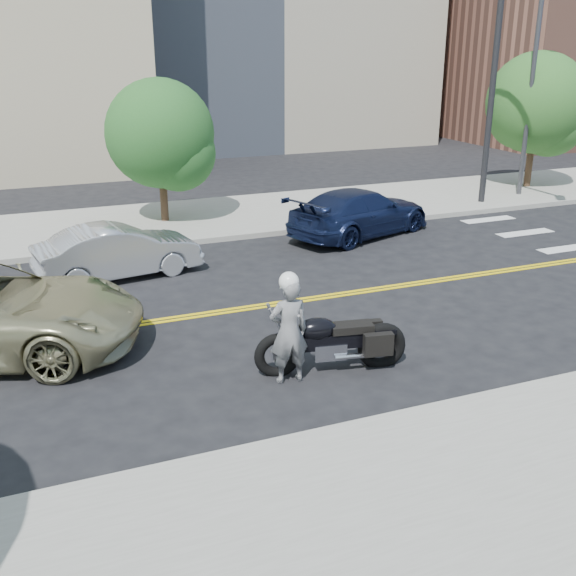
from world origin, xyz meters
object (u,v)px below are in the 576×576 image
Objects in this scene: parked_car_silver at (118,251)px; motorcycle at (332,328)px; motorcyclist at (289,328)px; parked_car_blue at (360,212)px.

motorcycle is at bearing -166.76° from parked_car_silver.
motorcyclist is 6.57m from parked_car_silver.
parked_car_blue is (5.22, 7.49, -0.26)m from motorcyclist.
motorcycle is 0.54× the size of parked_car_blue.
motorcycle is (0.82, 0.11, -0.17)m from motorcyclist.
parked_car_silver is at bearing 122.66° from motorcycle.
motorcyclist is 0.85m from motorcycle.
motorcycle is at bearing -169.48° from motorcyclist.
parked_car_blue reaches higher than parked_car_silver.
motorcyclist reaches higher than parked_car_blue.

